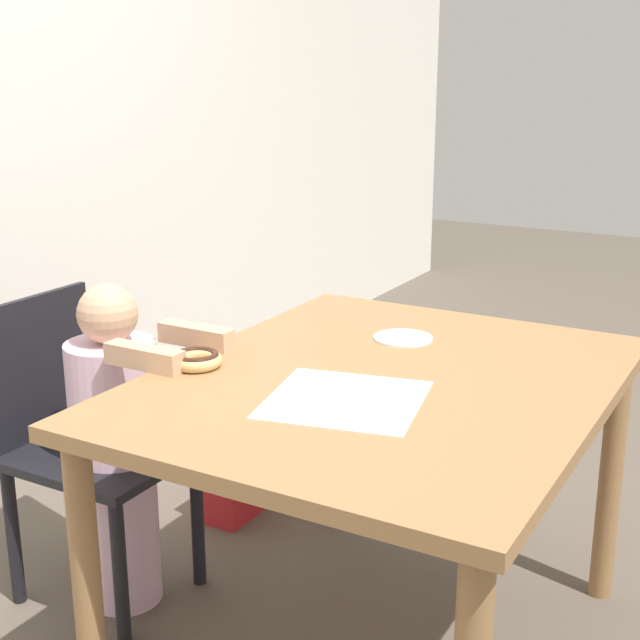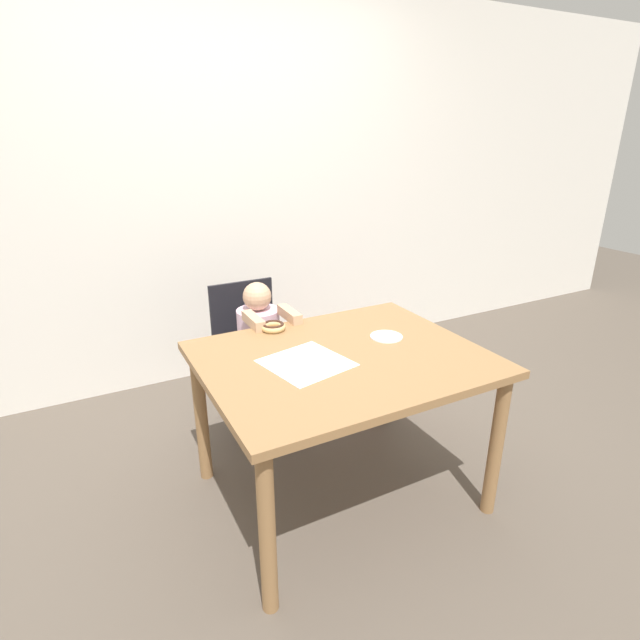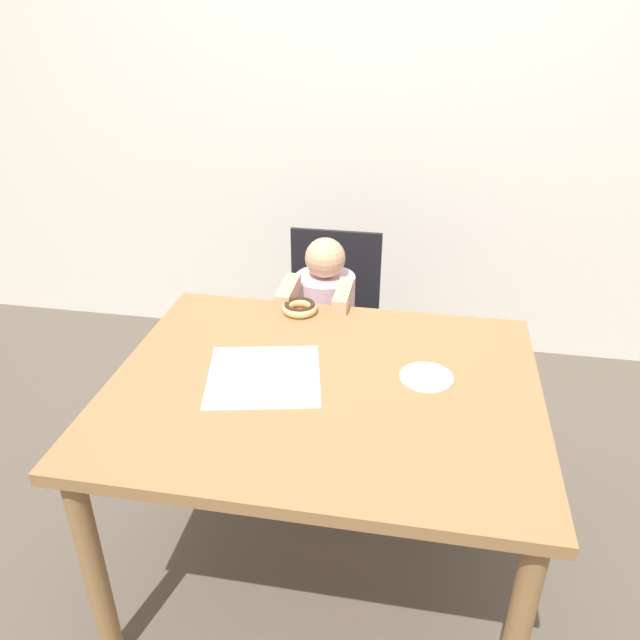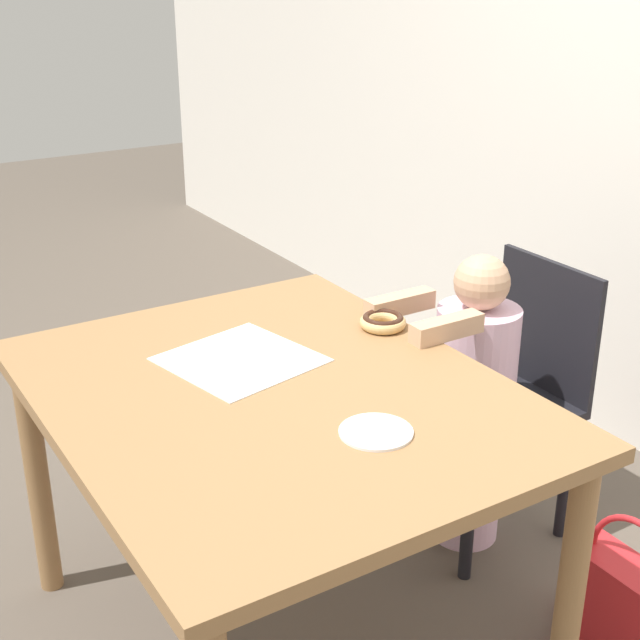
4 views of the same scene
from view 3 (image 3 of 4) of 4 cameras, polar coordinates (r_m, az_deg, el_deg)
ground_plane at (r=2.21m, az=0.25°, el=-21.42°), size 12.00×12.00×0.00m
wall_back at (r=3.00m, az=5.80°, el=19.82°), size 8.00×0.05×2.50m
dining_table at (r=1.78m, az=0.29°, el=-8.21°), size 1.18×0.95×0.72m
chair at (r=2.59m, az=0.88°, el=-1.04°), size 0.38×0.43×0.81m
child_figure at (r=2.47m, az=0.42°, el=-2.04°), size 0.24×0.41×0.87m
donut at (r=2.08m, az=-1.86°, el=1.18°), size 0.12×0.12×0.04m
napkin at (r=1.76m, az=-5.15°, el=-5.09°), size 0.37×0.37×0.00m
handbag at (r=2.63m, az=13.44°, el=-8.68°), size 0.34×0.12×0.39m
plate at (r=1.77m, az=9.70°, el=-5.16°), size 0.15×0.15×0.01m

